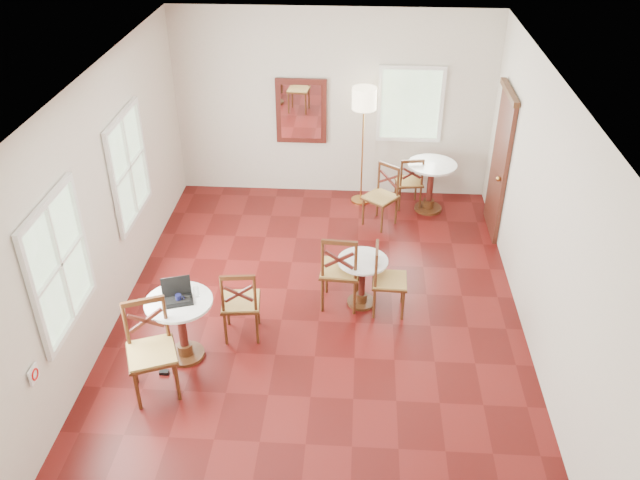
{
  "coord_description": "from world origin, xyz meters",
  "views": [
    {
      "loc": [
        0.43,
        -6.39,
        5.19
      ],
      "look_at": [
        0.0,
        0.3,
        1.0
      ],
      "focal_mm": 37.11,
      "sensor_mm": 36.0,
      "label": 1
    }
  ],
  "objects_px": {
    "cafe_table_mid": "(362,277)",
    "water_glass": "(196,292)",
    "chair_back_b": "(382,196)",
    "power_adapter": "(164,372)",
    "mouse": "(186,296)",
    "chair_mid_b": "(388,280)",
    "chair_near_b": "(151,351)",
    "cafe_table_near": "(181,322)",
    "navy_mug": "(179,298)",
    "laptop": "(177,294)",
    "chair_back_a": "(409,182)",
    "chair_near_a": "(241,302)",
    "chair_mid_a": "(340,270)",
    "cafe_table_back": "(431,182)",
    "floor_lamp": "(364,107)"
  },
  "relations": [
    {
      "from": "chair_near_b",
      "to": "navy_mug",
      "type": "height_order",
      "value": "chair_near_b"
    },
    {
      "from": "cafe_table_back",
      "to": "chair_near_a",
      "type": "bearing_deg",
      "value": -127.07
    },
    {
      "from": "chair_near_a",
      "to": "laptop",
      "type": "distance_m",
      "value": 0.81
    },
    {
      "from": "cafe_table_back",
      "to": "chair_near_a",
      "type": "relative_size",
      "value": 0.82
    },
    {
      "from": "navy_mug",
      "to": "cafe_table_mid",
      "type": "bearing_deg",
      "value": 29.38
    },
    {
      "from": "chair_back_b",
      "to": "laptop",
      "type": "height_order",
      "value": "laptop"
    },
    {
      "from": "chair_near_a",
      "to": "chair_near_b",
      "type": "bearing_deg",
      "value": 44.08
    },
    {
      "from": "floor_lamp",
      "to": "chair_near_a",
      "type": "bearing_deg",
      "value": -111.62
    },
    {
      "from": "mouse",
      "to": "power_adapter",
      "type": "height_order",
      "value": "mouse"
    },
    {
      "from": "chair_back_b",
      "to": "laptop",
      "type": "xyz_separation_m",
      "value": [
        -2.3,
        -3.13,
        0.38
      ]
    },
    {
      "from": "cafe_table_mid",
      "to": "chair_back_a",
      "type": "height_order",
      "value": "chair_back_a"
    },
    {
      "from": "cafe_table_back",
      "to": "chair_mid_a",
      "type": "height_order",
      "value": "chair_mid_a"
    },
    {
      "from": "chair_mid_b",
      "to": "chair_back_a",
      "type": "bearing_deg",
      "value": -6.46
    },
    {
      "from": "chair_mid_b",
      "to": "laptop",
      "type": "height_order",
      "value": "laptop"
    },
    {
      "from": "laptop",
      "to": "chair_mid_b",
      "type": "bearing_deg",
      "value": 3.69
    },
    {
      "from": "cafe_table_near",
      "to": "mouse",
      "type": "height_order",
      "value": "mouse"
    },
    {
      "from": "cafe_table_mid",
      "to": "chair_near_b",
      "type": "height_order",
      "value": "chair_near_b"
    },
    {
      "from": "chair_mid_a",
      "to": "chair_mid_b",
      "type": "distance_m",
      "value": 0.6
    },
    {
      "from": "chair_back_b",
      "to": "floor_lamp",
      "type": "height_order",
      "value": "floor_lamp"
    },
    {
      "from": "chair_near_a",
      "to": "floor_lamp",
      "type": "bearing_deg",
      "value": -118.19
    },
    {
      "from": "chair_near_a",
      "to": "chair_mid_a",
      "type": "xyz_separation_m",
      "value": [
        1.14,
        0.68,
        0.04
      ]
    },
    {
      "from": "cafe_table_near",
      "to": "chair_mid_b",
      "type": "xyz_separation_m",
      "value": [
        2.33,
        1.01,
        -0.03
      ]
    },
    {
      "from": "chair_mid_a",
      "to": "chair_mid_b",
      "type": "height_order",
      "value": "chair_mid_a"
    },
    {
      "from": "cafe_table_near",
      "to": "power_adapter",
      "type": "xyz_separation_m",
      "value": [
        -0.17,
        -0.31,
        -0.47
      ]
    },
    {
      "from": "chair_near_a",
      "to": "navy_mug",
      "type": "relative_size",
      "value": 9.77
    },
    {
      "from": "mouse",
      "to": "power_adapter",
      "type": "distance_m",
      "value": 0.91
    },
    {
      "from": "water_glass",
      "to": "chair_back_a",
      "type": "bearing_deg",
      "value": 55.11
    },
    {
      "from": "cafe_table_mid",
      "to": "chair_mid_a",
      "type": "height_order",
      "value": "chair_mid_a"
    },
    {
      "from": "floor_lamp",
      "to": "navy_mug",
      "type": "bearing_deg",
      "value": -116.88
    },
    {
      "from": "chair_back_b",
      "to": "power_adapter",
      "type": "relative_size",
      "value": 9.4
    },
    {
      "from": "chair_back_b",
      "to": "laptop",
      "type": "bearing_deg",
      "value": -88.32
    },
    {
      "from": "chair_mid_b",
      "to": "water_glass",
      "type": "relative_size",
      "value": 8.16
    },
    {
      "from": "chair_near_a",
      "to": "mouse",
      "type": "relative_size",
      "value": 9.1
    },
    {
      "from": "cafe_table_back",
      "to": "chair_near_b",
      "type": "distance_m",
      "value": 5.3
    },
    {
      "from": "cafe_table_near",
      "to": "navy_mug",
      "type": "distance_m",
      "value": 0.34
    },
    {
      "from": "chair_near_a",
      "to": "chair_near_b",
      "type": "height_order",
      "value": "chair_near_b"
    },
    {
      "from": "chair_near_a",
      "to": "power_adapter",
      "type": "bearing_deg",
      "value": 36.51
    },
    {
      "from": "chair_near_b",
      "to": "cafe_table_near",
      "type": "bearing_deg",
      "value": 49.27
    },
    {
      "from": "laptop",
      "to": "power_adapter",
      "type": "height_order",
      "value": "laptop"
    },
    {
      "from": "cafe_table_mid",
      "to": "mouse",
      "type": "distance_m",
      "value": 2.25
    },
    {
      "from": "cafe_table_near",
      "to": "navy_mug",
      "type": "relative_size",
      "value": 7.93
    },
    {
      "from": "cafe_table_near",
      "to": "chair_near_b",
      "type": "xyz_separation_m",
      "value": [
        -0.18,
        -0.54,
        0.05
      ]
    },
    {
      "from": "laptop",
      "to": "mouse",
      "type": "xyz_separation_m",
      "value": [
        0.09,
        0.02,
        -0.04
      ]
    },
    {
      "from": "chair_near_b",
      "to": "chair_near_a",
      "type": "bearing_deg",
      "value": 28.45
    },
    {
      "from": "cafe_table_mid",
      "to": "water_glass",
      "type": "relative_size",
      "value": 5.84
    },
    {
      "from": "cafe_table_near",
      "to": "chair_back_a",
      "type": "relative_size",
      "value": 0.9
    },
    {
      "from": "chair_mid_b",
      "to": "power_adapter",
      "type": "height_order",
      "value": "chair_mid_b"
    },
    {
      "from": "floor_lamp",
      "to": "laptop",
      "type": "distance_m",
      "value": 4.39
    },
    {
      "from": "cafe_table_near",
      "to": "power_adapter",
      "type": "distance_m",
      "value": 0.59
    },
    {
      "from": "chair_mid_a",
      "to": "chair_back_a",
      "type": "bearing_deg",
      "value": -106.28
    }
  ]
}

